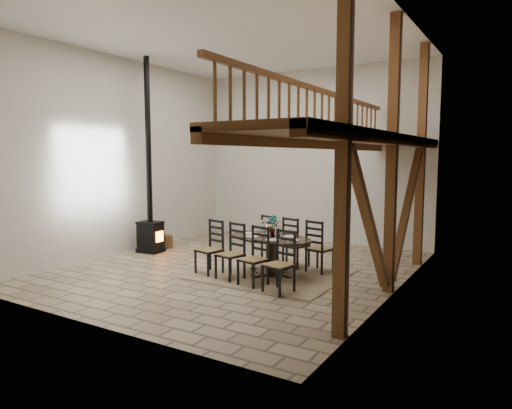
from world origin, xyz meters
The scene contains 7 objects.
ground centered at (0.00, 0.00, 0.00)m, with size 8.00×8.00×0.00m, color tan.
room_shell centered at (1.19, 0.00, 3.01)m, with size 7.02×8.02×5.01m.
rug centered at (0.91, -0.08, 0.01)m, with size 3.00×2.50×0.02m, color tan.
dining_table centered at (0.89, -0.18, 0.41)m, with size 2.52×2.59×1.27m.
wood_stove centered at (-2.89, 0.29, 1.14)m, with size 0.66×0.53×5.00m.
log_basket centered at (-3.01, 0.93, 0.17)m, with size 0.48×0.48×0.39m.
log_stack centered at (-3.24, 0.75, 0.10)m, with size 0.33×0.26×0.20m.
Camera 1 is at (5.55, -8.35, 2.49)m, focal length 32.00 mm.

